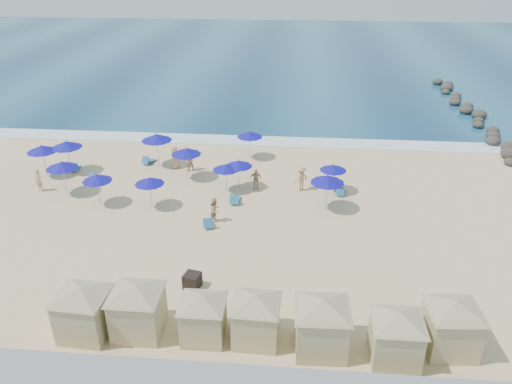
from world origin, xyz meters
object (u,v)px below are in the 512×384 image
trash_bin (192,281)px  umbrella_4 (156,137)px  umbrella_8 (239,163)px  beachgoer_2 (256,179)px  umbrella_6 (149,181)px  umbrella_7 (226,167)px  umbrella_1 (62,165)px  umbrella_11 (328,179)px  cabana_1 (137,302)px  umbrella_2 (42,149)px  beachgoer_1 (188,159)px  cabana_4 (322,318)px  cabana_2 (203,311)px  beachgoer_0 (39,180)px  umbrella_5 (186,151)px  cabana_3 (256,311)px  beachgoer_3 (301,178)px  umbrella_3 (97,178)px  rock_jetty (470,112)px  umbrella_10 (333,168)px  beachgoer_5 (215,210)px  cabana_5 (397,330)px  cabana_6 (453,319)px  umbrella_0 (66,144)px  umbrella_9 (250,134)px  beachgoer_4 (175,157)px  cabana_0 (83,304)px

trash_bin → umbrella_4: 16.48m
umbrella_8 → beachgoer_2: 1.67m
umbrella_6 → umbrella_7: 5.44m
umbrella_1 → umbrella_11: (18.13, -0.79, 0.03)m
cabana_1 → umbrella_2: size_ratio=1.81×
cabana_1 → beachgoer_1: bearing=95.0°
cabana_1 → cabana_4: 8.12m
trash_bin → cabana_4: bearing=-16.5°
umbrella_7 → cabana_2: bearing=-85.8°
beachgoer_0 → umbrella_5: bearing=41.2°
cabana_3 → umbrella_1: size_ratio=1.69×
umbrella_7 → beachgoer_3: (5.26, 0.70, -0.97)m
umbrella_3 → beachgoer_0: 5.42m
umbrella_2 → umbrella_6: (9.36, -4.28, -0.26)m
beachgoer_1 → rock_jetty: bearing=169.3°
umbrella_10 → beachgoer_3: bearing=176.3°
umbrella_6 → umbrella_8: size_ratio=1.00×
umbrella_10 → rock_jetty: bearing=51.7°
cabana_4 → umbrella_11: bearing=86.8°
trash_bin → umbrella_2: bearing=151.7°
beachgoer_0 → beachgoer_5: size_ratio=1.01×
umbrella_2 → umbrella_7: (13.99, -1.42, -0.34)m
umbrella_3 → umbrella_2: bearing=144.2°
cabana_3 → trash_bin: bearing=136.1°
cabana_5 → umbrella_2: 28.66m
cabana_2 → umbrella_5: (-4.28, 16.57, 0.74)m
cabana_4 → beachgoer_0: (-19.47, 13.82, -0.87)m
umbrella_4 → umbrella_6: bearing=-78.8°
cabana_1 → beachgoer_3: size_ratio=2.55×
cabana_6 → umbrella_10: cabana_6 is taller
beachgoer_5 → umbrella_0: bearing=90.8°
umbrella_9 → beachgoer_2: bearing=-80.2°
rock_jetty → beachgoer_1: beachgoer_1 is taller
cabana_3 → umbrella_10: (4.06, 15.17, 0.34)m
umbrella_6 → umbrella_0: bearing=146.9°
beachgoer_3 → beachgoer_4: beachgoer_3 is taller
cabana_1 → umbrella_1: 16.18m
cabana_5 → umbrella_8: size_ratio=1.94×
cabana_5 → umbrella_2: (-23.29, 16.69, 0.64)m
umbrella_3 → umbrella_10: (15.66, 3.31, -0.09)m
umbrella_7 → beachgoer_1: 4.94m
cabana_2 → umbrella_3: (-9.27, 11.92, 0.51)m
umbrella_9 → beachgoer_4: size_ratio=1.34×
cabana_0 → beachgoer_2: 16.70m
rock_jetty → umbrella_1: (-33.65, -20.91, 1.82)m
umbrella_5 → beachgoer_4: bearing=125.8°
rock_jetty → umbrella_10: umbrella_10 is taller
cabana_4 → umbrella_3: 18.89m
cabana_2 → cabana_3: size_ratio=0.95×
cabana_1 → umbrella_9: 21.08m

